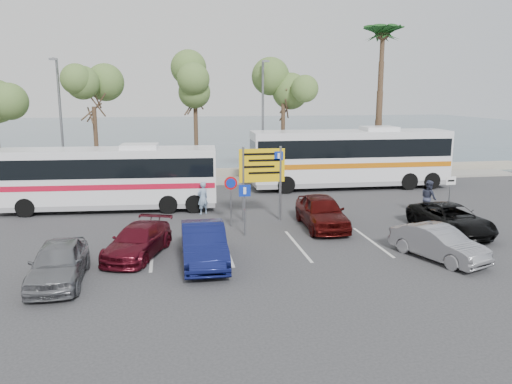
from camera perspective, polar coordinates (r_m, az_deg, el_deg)
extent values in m
plane|color=#2E2E31|center=(21.03, -0.41, -5.58)|extent=(120.00, 120.00, 0.00)
cube|color=gray|center=(34.54, -4.26, 1.27)|extent=(44.00, 2.40, 0.15)
cube|color=gray|center=(36.46, -4.58, 2.16)|extent=(48.00, 0.80, 0.60)
plane|color=#3C5561|center=(80.14, -7.58, 6.95)|extent=(140.00, 140.00, 0.00)
cylinder|color=#382619|center=(34.34, -17.78, 5.07)|extent=(0.28, 0.28, 5.04)
cylinder|color=#382619|center=(34.04, -6.85, 5.96)|extent=(0.28, 0.28, 5.60)
cylinder|color=#382619|center=(34.90, 3.09, 5.81)|extent=(0.28, 0.28, 5.18)
cylinder|color=#382619|center=(36.95, 13.92, 9.55)|extent=(0.48, 0.48, 10.00)
cylinder|color=slate|center=(34.16, -21.37, 7.30)|extent=(0.16, 0.16, 8.00)
cylinder|color=slate|center=(33.71, -22.02, 13.94)|extent=(0.12, 0.90, 0.12)
cube|color=slate|center=(33.22, -22.19, 13.89)|extent=(0.45, 0.25, 0.12)
cylinder|color=slate|center=(34.09, 0.78, 8.07)|extent=(0.16, 0.16, 8.00)
cylinder|color=slate|center=(33.64, 0.95, 14.75)|extent=(0.12, 0.90, 0.12)
cube|color=slate|center=(33.15, 1.12, 14.72)|extent=(0.45, 0.25, 0.12)
cylinder|color=slate|center=(23.69, -1.46, 0.84)|extent=(0.12, 0.12, 3.60)
cylinder|color=slate|center=(24.02, 2.79, 0.98)|extent=(0.12, 0.12, 3.60)
cube|color=#E4B40C|center=(23.69, 0.69, 3.05)|extent=(2.20, 0.06, 1.60)
cube|color=#0C2699|center=(23.75, 2.61, 4.15)|extent=(0.42, 0.01, 0.42)
cylinder|color=slate|center=(22.97, -2.88, -1.29)|extent=(0.07, 0.07, 2.20)
cylinder|color=#B20C0C|center=(22.75, -2.90, 1.02)|extent=(0.60, 0.03, 0.60)
cylinder|color=slate|center=(21.48, -1.30, -2.18)|extent=(0.07, 0.07, 2.20)
cube|color=#0C2699|center=(21.26, -1.30, 0.16)|extent=(0.50, 0.03, 0.50)
cylinder|color=slate|center=(25.55, 21.21, -0.76)|extent=(0.07, 0.07, 2.20)
cube|color=white|center=(25.37, 21.38, 1.22)|extent=(0.50, 0.03, 0.40)
cube|color=silver|center=(27.09, -16.55, 1.88)|extent=(11.29, 3.13, 2.74)
cube|color=black|center=(27.02, -16.61, 2.90)|extent=(11.07, 3.16, 0.98)
cube|color=#B30D27|center=(27.16, -16.50, 0.97)|extent=(11.18, 3.15, 0.28)
cube|color=gray|center=(27.34, -16.39, -0.95)|extent=(11.17, 3.10, 0.51)
cube|color=silver|center=(26.89, -16.73, 5.00)|extent=(1.96, 1.61, 0.22)
cube|color=silver|center=(32.67, 10.68, 4.17)|extent=(12.72, 3.00, 3.11)
cube|color=black|center=(32.61, 10.72, 5.14)|extent=(12.46, 3.04, 1.11)
cube|color=#BC5F0B|center=(32.74, 10.65, 3.30)|extent=(12.59, 3.03, 0.32)
cube|color=gray|center=(32.90, 10.58, 1.49)|extent=(12.59, 2.97, 0.58)
cube|color=silver|center=(32.51, 10.79, 7.12)|extent=(2.15, 1.74, 0.25)
imported|color=slate|center=(17.62, -21.65, -7.50)|extent=(1.70, 4.05, 1.37)
imported|color=#10174F|center=(18.27, -6.00, -5.92)|extent=(1.55, 4.40, 1.45)
imported|color=#540E1A|center=(19.51, -13.34, -5.46)|extent=(2.93, 4.38, 1.18)
imported|color=#3F0909|center=(23.03, 7.52, -2.22)|extent=(1.94, 4.50, 1.51)
imported|color=black|center=(23.65, 21.35, -2.86)|extent=(2.33, 4.67, 1.27)
imported|color=gray|center=(19.81, 20.13, -5.50)|extent=(2.60, 4.01, 1.25)
imported|color=#7F9AB9|center=(25.45, -6.11, -0.69)|extent=(0.73, 0.65, 1.68)
imported|color=#373C52|center=(26.60, 19.13, -0.61)|extent=(0.71, 0.89, 1.78)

